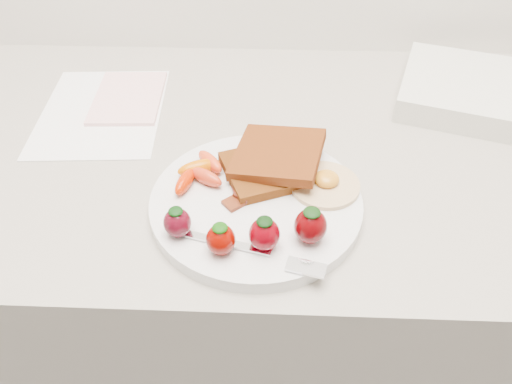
{
  "coord_description": "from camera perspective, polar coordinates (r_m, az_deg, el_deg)",
  "views": [
    {
      "loc": [
        0.0,
        1.1,
        1.35
      ],
      "look_at": [
        -0.01,
        1.56,
        0.93
      ],
      "focal_mm": 35.0,
      "sensor_mm": 36.0,
      "label": 1
    }
  ],
  "objects": [
    {
      "name": "fork",
      "position": [
        0.56,
        0.71,
        -7.07
      ],
      "size": [
        0.17,
        0.07,
        0.0
      ],
      "color": "silver",
      "rests_on": "plate"
    },
    {
      "name": "appliance",
      "position": [
        0.91,
        24.65,
        10.24
      ],
      "size": [
        0.31,
        0.28,
        0.04
      ],
      "primitive_type": "cube",
      "rotation": [
        0.0,
        0.0,
        -0.31
      ],
      "color": "silver",
      "rests_on": "counter"
    },
    {
      "name": "toast_lower",
      "position": [
        0.66,
        0.92,
        2.5
      ],
      "size": [
        0.13,
        0.13,
        0.01
      ],
      "primitive_type": "cube",
      "rotation": [
        0.0,
        0.0,
        0.38
      ],
      "color": "black",
      "rests_on": "plate"
    },
    {
      "name": "toast_upper",
      "position": [
        0.67,
        2.52,
        4.34
      ],
      "size": [
        0.13,
        0.13,
        0.03
      ],
      "primitive_type": "cube",
      "rotation": [
        0.0,
        -0.1,
        -0.21
      ],
      "color": "#3F200B",
      "rests_on": "toast_lower"
    },
    {
      "name": "baby_carrots",
      "position": [
        0.66,
        -6.4,
        2.37
      ],
      "size": [
        0.07,
        0.09,
        0.02
      ],
      "color": "#D46200",
      "rests_on": "plate"
    },
    {
      "name": "paper_sheet",
      "position": [
        0.86,
        -17.19,
        8.82
      ],
      "size": [
        0.21,
        0.27,
        0.0
      ],
      "primitive_type": "cube",
      "rotation": [
        0.0,
        0.0,
        0.06
      ],
      "color": "white",
      "rests_on": "counter"
    },
    {
      "name": "fried_egg",
      "position": [
        0.65,
        7.92,
        1.0
      ],
      "size": [
        0.1,
        0.1,
        0.02
      ],
      "color": "#F2E9B4",
      "rests_on": "plate"
    },
    {
      "name": "bacon_strips",
      "position": [
        0.64,
        0.5,
        0.58
      ],
      "size": [
        0.1,
        0.1,
        0.01
      ],
      "color": "#4A160D",
      "rests_on": "plate"
    },
    {
      "name": "plate",
      "position": [
        0.64,
        0.0,
        -1.25
      ],
      "size": [
        0.27,
        0.27,
        0.02
      ],
      "primitive_type": "cylinder",
      "color": "white",
      "rests_on": "counter"
    },
    {
      "name": "notepad",
      "position": [
        0.87,
        -14.39,
        10.44
      ],
      "size": [
        0.12,
        0.16,
        0.01
      ],
      "primitive_type": "cube",
      "rotation": [
        0.0,
        0.0,
        0.05
      ],
      "color": "#FFC4C6",
      "rests_on": "paper_sheet"
    },
    {
      "name": "counter",
      "position": [
        1.08,
        1.02,
        -13.72
      ],
      "size": [
        2.0,
        0.6,
        0.9
      ],
      "primitive_type": "cube",
      "color": "gray",
      "rests_on": "ground"
    },
    {
      "name": "strawberries",
      "position": [
        0.56,
        -0.43,
        -4.35
      ],
      "size": [
        0.19,
        0.06,
        0.05
      ],
      "color": "#4A0714",
      "rests_on": "plate"
    }
  ]
}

